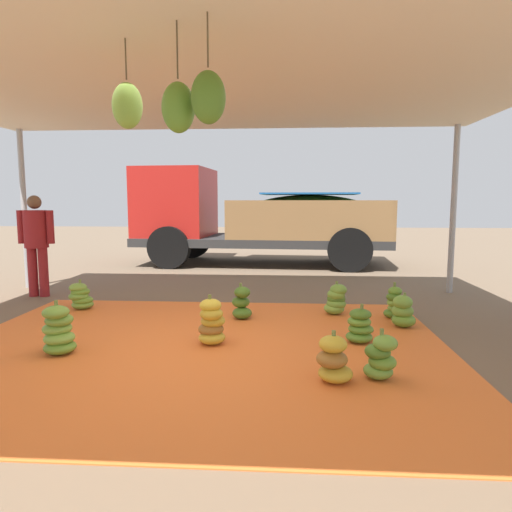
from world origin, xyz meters
TOP-DOWN VIEW (x-y plane):
  - ground_plane at (0.00, 3.00)m, footprint 40.00×40.00m
  - tarp_orange at (0.00, 0.00)m, footprint 5.45×4.46m
  - tent_canopy at (0.00, -0.11)m, footprint 8.00×7.00m
  - banana_bunch_0 at (1.37, -0.85)m, footprint 0.38×0.38m
  - banana_bunch_1 at (0.36, 1.27)m, footprint 0.37×0.39m
  - banana_bunch_2 at (0.13, 0.15)m, footprint 0.39×0.40m
  - banana_bunch_3 at (1.79, -0.77)m, footprint 0.36×0.35m
  - banana_bunch_4 at (-1.41, -0.27)m, footprint 0.45×0.45m
  - banana_bunch_5 at (2.42, 0.97)m, footprint 0.36×0.36m
  - banana_bunch_6 at (1.65, 1.58)m, footprint 0.41×0.39m
  - banana_bunch_7 at (-2.05, 1.66)m, footprint 0.43×0.40m
  - banana_bunch_9 at (2.41, 1.40)m, footprint 0.34×0.33m
  - banana_bunch_10 at (1.79, 0.33)m, footprint 0.41×0.41m
  - cargo_truck_main at (0.10, 6.74)m, footprint 6.28×2.66m
  - worker_0 at (-3.17, 2.54)m, footprint 0.61×0.38m

SIDE VIEW (x-z plane):
  - ground_plane at x=0.00m, z-range 0.00..0.00m
  - tarp_orange at x=0.00m, z-range 0.00..0.01m
  - banana_bunch_10 at x=1.79m, z-range -0.03..0.40m
  - banana_bunch_7 at x=-2.05m, z-range -0.03..0.41m
  - banana_bunch_0 at x=1.37m, z-range -0.03..0.43m
  - banana_bunch_5 at x=2.42m, z-range -0.02..0.42m
  - banana_bunch_3 at x=1.79m, z-range -0.03..0.43m
  - banana_bunch_1 at x=0.36m, z-range -0.03..0.45m
  - banana_bunch_6 at x=1.65m, z-range -0.02..0.45m
  - banana_bunch_9 at x=2.41m, z-range -0.03..0.46m
  - banana_bunch_2 at x=0.13m, z-range -0.03..0.52m
  - banana_bunch_4 at x=-1.41m, z-range -0.03..0.53m
  - worker_0 at x=-3.17m, z-range 0.14..1.82m
  - cargo_truck_main at x=0.10m, z-range -0.01..2.39m
  - tent_canopy at x=0.00m, z-range 1.37..4.28m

